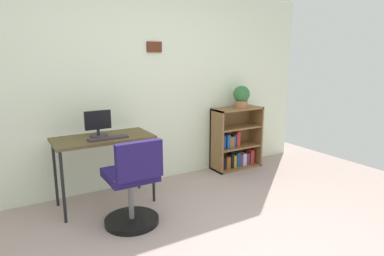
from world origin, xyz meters
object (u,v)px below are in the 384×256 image
object	(u,v)px
desk	(103,143)
monitor	(98,124)
office_chair	(133,188)
keyboard	(108,138)
bookshelf_low	(234,141)
potted_plant_on_shelf	(241,96)

from	to	relation	value
desk	monitor	world-z (taller)	monitor
desk	office_chair	world-z (taller)	office_chair
keyboard	bookshelf_low	bearing A→B (deg)	10.39
bookshelf_low	keyboard	bearing A→B (deg)	-169.61
desk	keyboard	xyz separation A→B (m)	(0.02, -0.11, 0.08)
desk	office_chair	size ratio (longest dim) A/B	1.17
desk	office_chair	bearing A→B (deg)	-82.83
monitor	bookshelf_low	size ratio (longest dim) A/B	0.32
monitor	potted_plant_on_shelf	distance (m)	2.05
office_chair	desk	bearing A→B (deg)	97.17
keyboard	bookshelf_low	size ratio (longest dim) A/B	0.46
keyboard	potted_plant_on_shelf	xyz separation A→B (m)	(1.99, 0.30, 0.28)
office_chair	bookshelf_low	world-z (taller)	bookshelf_low
monitor	potted_plant_on_shelf	size ratio (longest dim) A/B	0.90
bookshelf_low	office_chair	bearing A→B (deg)	-155.35
keyboard	potted_plant_on_shelf	distance (m)	2.03
desk	office_chair	xyz separation A→B (m)	(0.08, -0.62, -0.30)
bookshelf_low	potted_plant_on_shelf	size ratio (longest dim) A/B	2.85
desk	potted_plant_on_shelf	bearing A→B (deg)	5.41
bookshelf_low	potted_plant_on_shelf	xyz separation A→B (m)	(0.06, -0.05, 0.65)
office_chair	potted_plant_on_shelf	distance (m)	2.19
bookshelf_low	potted_plant_on_shelf	distance (m)	0.66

